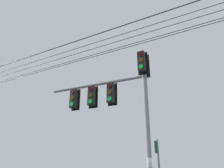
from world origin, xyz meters
name	(u,v)px	position (x,y,z in m)	size (l,w,h in m)	color
signal_mast_assembly	(120,98)	(-0.60, 0.61, 5.01)	(0.97, 4.87, 6.92)	gray
overhead_wire_span	(173,21)	(-0.63, -2.00, 8.14)	(1.98, 32.29, 1.96)	black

